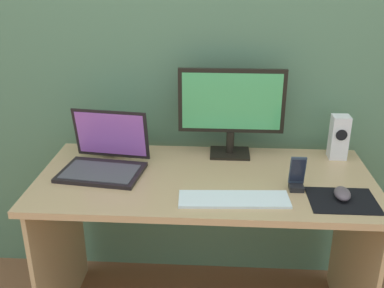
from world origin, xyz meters
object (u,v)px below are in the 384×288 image
fishbowl (115,134)px  phone_in_dock (297,178)px  speaker_right (339,137)px  mouse (342,194)px  keyboard_external (234,199)px  monitor (231,108)px  laptop (105,159)px

fishbowl → phone_in_dock: (0.78, -0.33, -0.04)m
speaker_right → mouse: size_ratio=1.99×
keyboard_external → fishbowl: bearing=138.3°
monitor → speaker_right: size_ratio=2.36×
monitor → mouse: (0.41, -0.39, -0.21)m
speaker_right → phone_in_dock: speaker_right is taller
laptop → fishbowl: bearing=89.0°
keyboard_external → monitor: bearing=88.1°
laptop → keyboard_external: 0.59m
fishbowl → phone_in_dock: bearing=-22.6°
monitor → laptop: size_ratio=1.28×
monitor → speaker_right: (0.48, -0.00, -0.13)m
laptop → phone_in_dock: size_ratio=2.64×
monitor → phone_in_dock: bearing=-51.8°
monitor → mouse: size_ratio=4.72×
phone_in_dock → speaker_right: bearing=54.1°
keyboard_external → mouse: bearing=2.4°
mouse → phone_in_dock: (-0.16, 0.07, 0.03)m
speaker_right → phone_in_dock: (-0.23, -0.32, -0.05)m
monitor → laptop: monitor is taller
keyboard_external → speaker_right: bearing=38.5°
laptop → speaker_right: bearing=10.5°
mouse → phone_in_dock: bearing=162.9°
speaker_right → phone_in_dock: size_ratio=1.44×
fishbowl → monitor: bearing=-0.6°
fishbowl → speaker_right: bearing=-0.5°
mouse → speaker_right: bearing=84.7°
mouse → laptop: bearing=173.4°
monitor → phone_in_dock: monitor is taller
fishbowl → mouse: (0.95, -0.39, -0.07)m
keyboard_external → phone_in_dock: 0.27m
fishbowl → laptop: bearing=-91.0°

